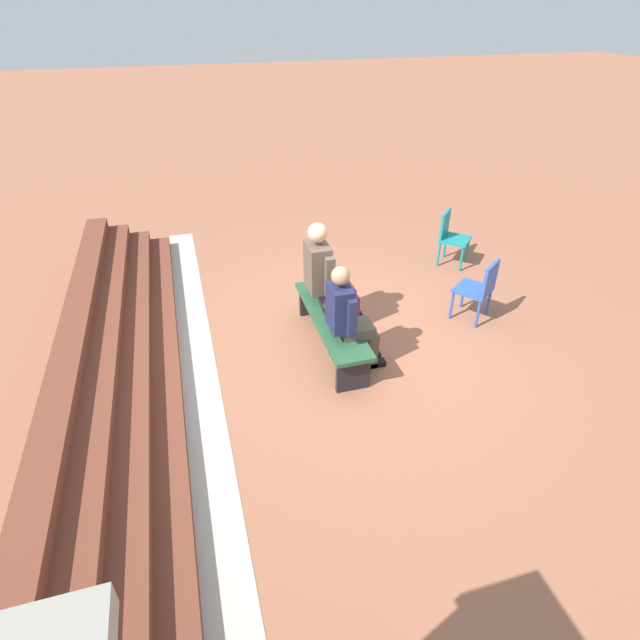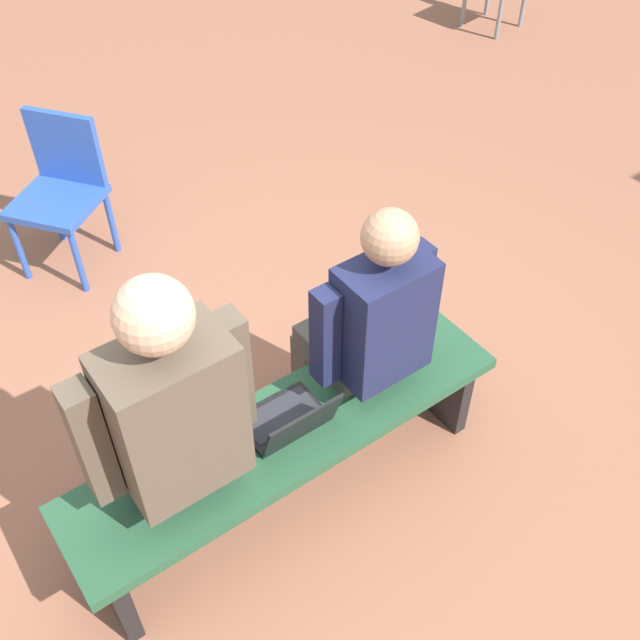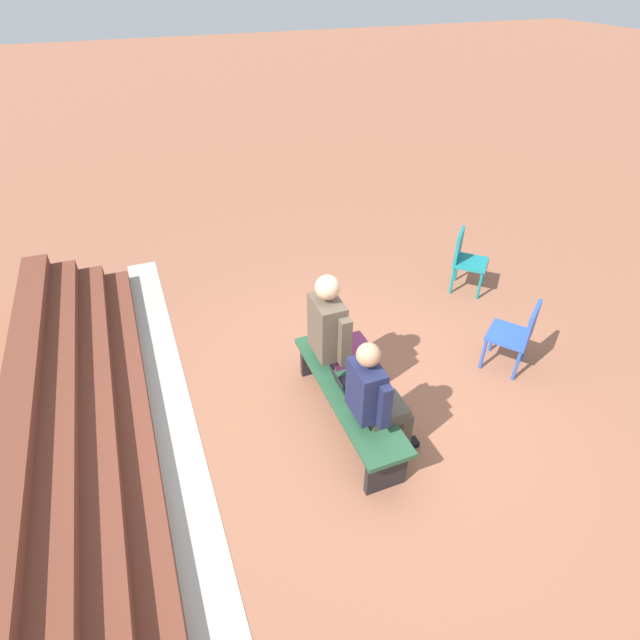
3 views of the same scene
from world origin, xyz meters
The scene contains 9 objects.
ground_plane centered at (0.00, 0.00, 0.00)m, with size 60.00×60.00×0.00m, color #9E6047.
concrete_strip centered at (-0.06, 1.77, 0.00)m, with size 7.96×0.40×0.01m, color #B7B2A8.
brick_steps centered at (-0.06, 2.72, 0.22)m, with size 7.16×1.20×0.60m.
bench centered at (-0.06, 0.18, 0.35)m, with size 1.80×0.44×0.45m.
person_student centered at (-0.47, 0.12, 0.70)m, with size 0.52×0.65×1.30m.
person_adult centered at (0.38, 0.11, 0.76)m, with size 0.60×0.76×1.44m.
laptop centered at (-0.06, 0.19, 0.50)m, with size 0.32×0.29×0.21m.
plastic_chair_by_pillar centered at (0.02, -1.83, 0.48)m, with size 0.59×0.59×0.84m.
plastic_chair_far_right centered at (1.61, -2.28, 0.48)m, with size 0.59×0.59×0.84m.
Camera 3 is at (-3.11, 1.67, 3.73)m, focal length 28.00 mm.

